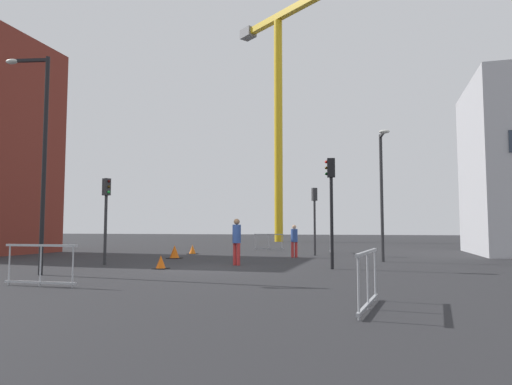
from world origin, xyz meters
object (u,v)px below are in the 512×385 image
object	(u,v)px
pedestrian_walking	(294,239)
traffic_light_island	(331,194)
traffic_light_corner	(314,210)
pedestrian_waiting	(237,238)
construction_crane	(281,89)
traffic_light_far	(106,206)
streetlamp_tall	(40,146)
traffic_cone_orange	(161,263)
streetlamp_short	(382,185)
traffic_cone_striped	(192,250)
traffic_cone_by_barrier	(175,252)

from	to	relation	value
pedestrian_walking	traffic_light_island	bearing A→B (deg)	-67.54
traffic_light_corner	pedestrian_waiting	size ratio (longest dim) A/B	1.97
construction_crane	traffic_light_far	bearing A→B (deg)	-91.43
streetlamp_tall	traffic_cone_orange	size ratio (longest dim) A/B	14.33
streetlamp_tall	traffic_light_corner	world-z (taller)	streetlamp_tall
streetlamp_short	traffic_cone_orange	world-z (taller)	streetlamp_short
traffic_light_far	traffic_cone_striped	distance (m)	8.07
construction_crane	pedestrian_waiting	xyz separation A→B (m)	(4.53, -29.92, -15.45)
streetlamp_short	traffic_light_island	size ratio (longest dim) A/B	1.40
traffic_light_far	traffic_cone_by_barrier	xyz separation A→B (m)	(1.14, 4.17, -2.10)
construction_crane	traffic_light_island	size ratio (longest dim) A/B	6.21
traffic_light_corner	traffic_light_island	distance (m)	8.16
pedestrian_walking	traffic_cone_by_barrier	xyz separation A→B (m)	(-5.54, -2.25, -0.65)
pedestrian_walking	traffic_cone_striped	world-z (taller)	pedestrian_walking
traffic_cone_orange	pedestrian_waiting	bearing A→B (deg)	45.92
traffic_cone_by_barrier	traffic_cone_striped	xyz separation A→B (m)	(-0.58, 3.59, -0.06)
traffic_cone_by_barrier	traffic_light_island	bearing A→B (deg)	-25.23
traffic_light_far	pedestrian_waiting	distance (m)	5.57
pedestrian_walking	streetlamp_tall	bearing A→B (deg)	-121.34
pedestrian_waiting	pedestrian_walking	bearing A→B (deg)	75.54
streetlamp_tall	pedestrian_walking	bearing A→B (deg)	58.66
streetlamp_tall	traffic_light_far	xyz separation A→B (m)	(-0.23, 4.17, -1.77)
traffic_light_island	traffic_cone_by_barrier	world-z (taller)	traffic_light_island
pedestrian_waiting	traffic_cone_orange	bearing A→B (deg)	-134.08
traffic_light_corner	traffic_cone_striped	distance (m)	7.28
construction_crane	traffic_cone_orange	world-z (taller)	construction_crane
pedestrian_walking	traffic_cone_orange	size ratio (longest dim) A/B	3.30
streetlamp_tall	pedestrian_walking	world-z (taller)	streetlamp_tall
traffic_light_island	traffic_cone_orange	distance (m)	6.74
construction_crane	traffic_light_far	distance (m)	34.09
traffic_light_island	traffic_cone_by_barrier	bearing A→B (deg)	154.77
streetlamp_tall	traffic_cone_striped	xyz separation A→B (m)	(0.32, 11.93, -3.92)
construction_crane	streetlamp_tall	distance (m)	37.29
construction_crane	traffic_cone_orange	size ratio (longest dim) A/B	50.69
streetlamp_short	pedestrian_waiting	xyz separation A→B (m)	(-5.71, -3.29, -2.31)
traffic_light_corner	pedestrian_walking	world-z (taller)	traffic_light_corner
traffic_cone_by_barrier	pedestrian_walking	bearing A→B (deg)	22.10
traffic_light_far	pedestrian_walking	bearing A→B (deg)	43.86
pedestrian_waiting	traffic_cone_striped	bearing A→B (deg)	125.45
traffic_cone_orange	construction_crane	bearing A→B (deg)	94.16
traffic_light_island	traffic_cone_striped	world-z (taller)	traffic_light_island
streetlamp_tall	pedestrian_waiting	bearing A→B (deg)	46.04
construction_crane	traffic_cone_striped	size ratio (longest dim) A/B	47.82
streetlamp_short	traffic_light_island	world-z (taller)	streetlamp_short
traffic_cone_striped	traffic_cone_by_barrier	bearing A→B (deg)	-80.75
streetlamp_tall	traffic_cone_by_barrier	world-z (taller)	streetlamp_tall
streetlamp_short	traffic_cone_orange	xyz separation A→B (m)	(-7.90, -5.55, -3.18)
traffic_cone_striped	streetlamp_tall	bearing A→B (deg)	-91.54
traffic_cone_by_barrier	traffic_cone_orange	bearing A→B (deg)	-69.73
traffic_light_island	traffic_cone_orange	bearing A→B (deg)	-165.60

